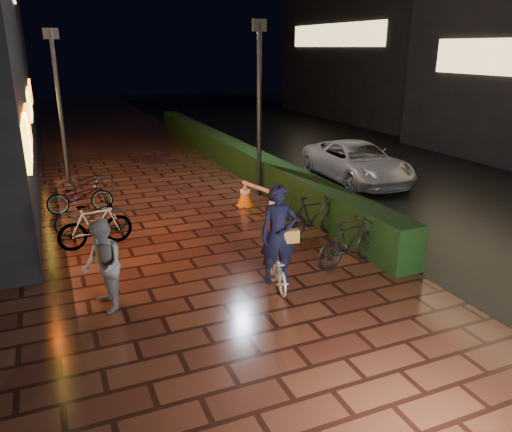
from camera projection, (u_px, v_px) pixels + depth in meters
name	position (u px, v px, depth m)	size (l,w,h in m)	color
ground	(222.00, 264.00, 10.55)	(80.00, 80.00, 0.00)	#381911
asphalt_road	(409.00, 172.00, 18.23)	(11.00, 60.00, 0.01)	black
hedge	(235.00, 156.00, 18.58)	(0.70, 20.00, 1.00)	black
bystander_person	(102.00, 266.00, 8.47)	(0.80, 0.63, 1.66)	slate
van	(357.00, 162.00, 16.91)	(2.15, 4.67, 1.30)	#A7A8AC
lamp_post_hedge	(259.00, 102.00, 14.69)	(0.49, 0.21, 5.10)	black
lamp_post_sf	(59.00, 101.00, 15.93)	(0.47, 0.13, 4.90)	black
cyclist	(278.00, 250.00, 9.32)	(0.80, 1.48, 2.02)	silver
traffic_barrier	(259.00, 199.00, 13.75)	(0.78, 1.80, 0.73)	red
cart_assembly	(265.00, 172.00, 15.90)	(0.66, 0.59, 1.07)	black
parked_bikes_storefront	(87.00, 202.00, 13.13)	(2.06, 5.02, 1.02)	black
parked_bikes_hedge	(330.00, 229.00, 11.11)	(1.84, 2.42, 1.02)	black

